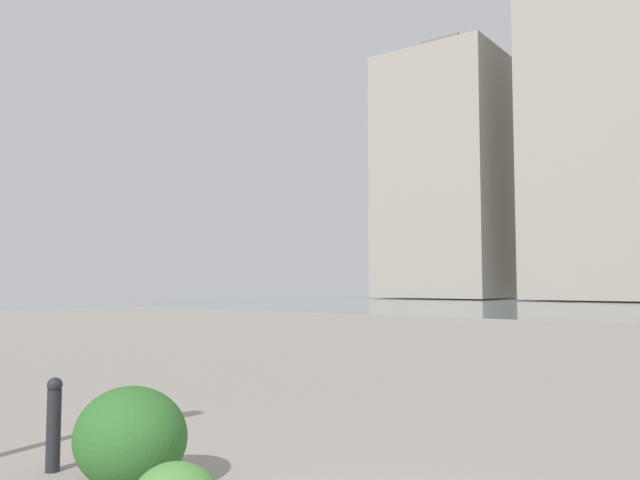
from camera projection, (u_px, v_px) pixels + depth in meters
building_slab at (619, 121)px, 64.43m from camera, size 17.25×13.09×38.45m
building_annex at (451, 177)px, 76.47m from camera, size 13.90×15.38×31.02m
bollard_near at (54, 422)px, 5.47m from camera, size 0.13×0.13×0.80m
shrub_wide at (131, 437)px, 5.00m from camera, size 0.94×0.85×0.80m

